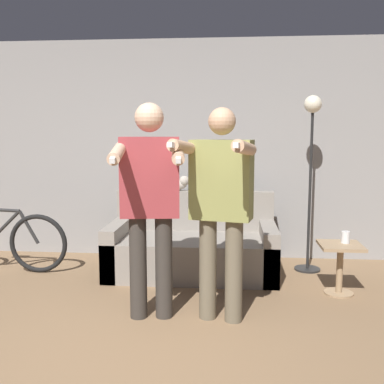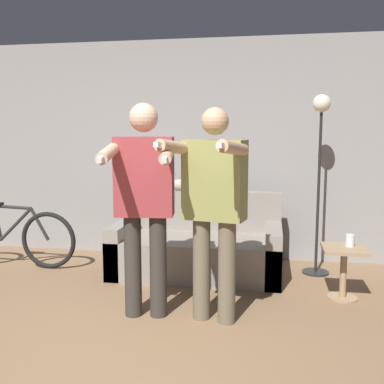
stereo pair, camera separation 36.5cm
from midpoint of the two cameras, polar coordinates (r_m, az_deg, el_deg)
wall_back at (r=5.47m, az=-4.98°, el=5.35°), size 10.00×0.05×2.60m
couch at (r=4.87m, az=-2.11°, el=-7.21°), size 1.77×0.89×0.85m
person_left at (r=3.58m, az=-8.27°, el=-0.44°), size 0.59×0.72×1.74m
person_right at (r=3.50m, az=0.70°, el=-0.88°), size 0.64×0.76×1.70m
cat at (r=5.10m, az=-4.11°, el=1.01°), size 0.41×0.12×0.17m
floor_lamp at (r=4.93m, az=12.90°, el=5.62°), size 0.28×0.28×1.90m
side_table at (r=4.39m, az=16.04°, el=-8.19°), size 0.39×0.39×0.48m
cup at (r=4.40m, az=16.69°, el=-5.54°), size 0.08×0.08×0.11m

